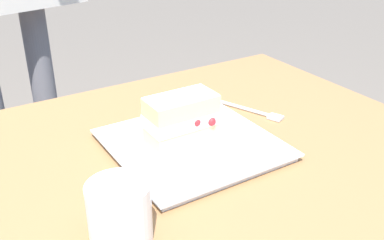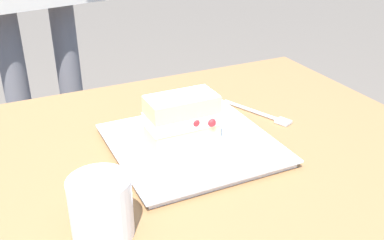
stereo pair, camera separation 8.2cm
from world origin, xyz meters
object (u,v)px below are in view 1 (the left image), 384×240
object	(u,v)px
dessert_fork	(252,111)
dessert_plate	(192,145)
coffee_cup	(120,212)
cake_slice	(182,119)

from	to	relation	value
dessert_fork	dessert_plate	bearing A→B (deg)	-161.24
dessert_plate	dessert_fork	world-z (taller)	dessert_plate
dessert_plate	coffee_cup	bearing A→B (deg)	-143.25
cake_slice	coffee_cup	size ratio (longest dim) A/B	1.47
dessert_fork	cake_slice	bearing A→B (deg)	-166.11
cake_slice	dessert_fork	distance (m)	0.22
cake_slice	dessert_fork	xyz separation A→B (m)	(0.21, 0.05, -0.06)
cake_slice	coffee_cup	world-z (taller)	cake_slice
cake_slice	dessert_fork	size ratio (longest dim) A/B	0.81
cake_slice	dessert_fork	bearing A→B (deg)	13.89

